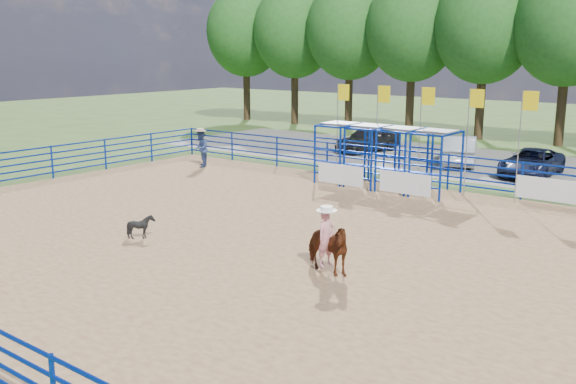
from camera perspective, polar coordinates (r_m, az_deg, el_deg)
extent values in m
plane|color=#3E5923|center=(18.77, 1.39, -4.94)|extent=(120.00, 120.00, 0.00)
cube|color=#936E49|center=(18.77, 1.39, -4.91)|extent=(30.00, 20.00, 0.02)
cube|color=gray|center=(33.66, 18.82, 2.17)|extent=(40.00, 10.00, 0.01)
imported|color=#5C2912|center=(16.44, 3.41, -4.91)|extent=(1.75, 1.06, 1.38)
imported|color=maroon|center=(16.18, 3.46, -1.59)|extent=(0.46, 0.60, 1.48)
cylinder|color=white|center=(16.01, 3.49, 1.08)|extent=(0.54, 0.54, 0.12)
imported|color=black|center=(19.98, -12.93, -3.01)|extent=(0.72, 0.65, 0.75)
imported|color=navy|center=(31.77, -7.76, 3.85)|extent=(1.09, 1.12, 1.82)
cylinder|color=tan|center=(31.65, -7.81, 5.48)|extent=(0.56, 0.56, 0.11)
imported|color=black|center=(36.80, 7.14, 4.71)|extent=(2.47, 4.47, 1.44)
imported|color=#9A9DA3|center=(33.34, 15.00, 3.64)|extent=(3.05, 4.81, 1.50)
imported|color=#151934|center=(31.33, 20.82, 2.46)|extent=(2.10, 4.46, 1.23)
cube|color=white|center=(26.95, 4.68, 1.57)|extent=(2.20, 0.04, 0.85)
cube|color=white|center=(25.48, 10.34, 0.78)|extent=(2.20, 0.04, 0.85)
cube|color=white|center=(25.79, 22.12, 0.19)|extent=(2.40, 0.04, 0.85)
cylinder|color=#3F2B19|center=(53.98, -3.69, 8.98)|extent=(0.56, 0.56, 4.80)
ellipsoid|color=#1C4917|center=(53.92, -3.77, 14.46)|extent=(6.40, 6.40, 7.36)
cylinder|color=#3F2B19|center=(50.82, 0.60, 8.79)|extent=(0.56, 0.56, 4.80)
ellipsoid|color=#1C4917|center=(50.76, 0.62, 14.62)|extent=(6.40, 6.40, 7.36)
cylinder|color=#3F2B19|center=(47.98, 5.42, 8.53)|extent=(0.56, 0.56, 4.80)
ellipsoid|color=#1C4917|center=(47.91, 5.55, 14.69)|extent=(6.40, 6.40, 7.36)
cylinder|color=#3F2B19|center=(45.51, 10.80, 8.16)|extent=(0.56, 0.56, 4.80)
ellipsoid|color=#1C4917|center=(45.44, 11.07, 14.66)|extent=(6.40, 6.40, 7.36)
cylinder|color=#3F2B19|center=(43.47, 16.72, 7.67)|extent=(0.56, 0.56, 4.80)
ellipsoid|color=#1C4917|center=(43.40, 17.16, 14.46)|extent=(6.40, 6.40, 7.36)
cylinder|color=#3F2B19|center=(41.94, 23.13, 7.05)|extent=(0.56, 0.56, 4.80)
ellipsoid|color=#1C4917|center=(41.86, 23.75, 14.08)|extent=(6.40, 6.40, 7.36)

